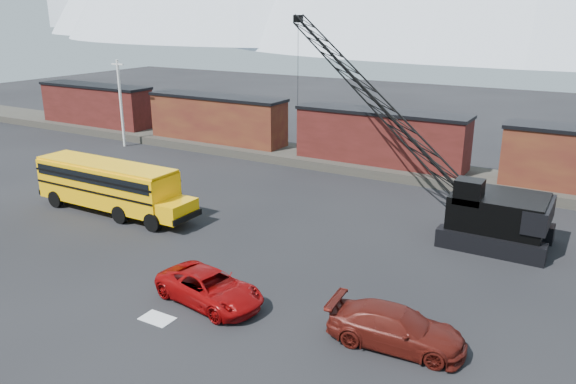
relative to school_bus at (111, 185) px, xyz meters
The scene contains 11 objects.
ground 11.90m from the school_bus, 21.67° to the right, with size 160.00×160.00×0.00m, color black.
gravel_berm 20.82m from the school_bus, 58.23° to the left, with size 120.00×5.00×0.70m, color #413D35.
boxcar_west_far 27.50m from the school_bus, 140.03° to the left, with size 13.70×3.10×4.17m.
boxcar_west_near 18.39m from the school_bus, 106.01° to the left, with size 13.70×3.10×4.17m.
boxcar_mid 20.79m from the school_bus, 58.23° to the left, with size 13.70×3.10×4.17m.
utility_pole 19.04m from the school_bus, 133.74° to the left, with size 1.40×0.24×8.00m.
snow_patch 14.27m from the school_bus, 36.12° to the right, with size 1.40×0.90×0.02m, color silver.
school_bus is the anchor object (origin of this frame).
red_pickup 13.96m from the school_bus, 26.16° to the right, with size 2.37×5.15×1.43m, color #8F0607.
maroon_suv 21.29m from the school_bus, 14.19° to the right, with size 2.13×5.24×1.52m, color #50140E.
crawler_crane 17.99m from the school_bus, 47.64° to the left, with size 22.14×14.03×12.08m.
Camera 1 is at (15.53, -18.96, 12.12)m, focal length 35.00 mm.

